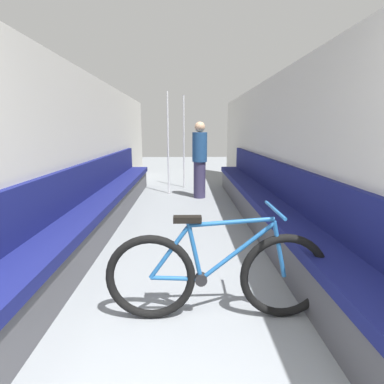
{
  "coord_description": "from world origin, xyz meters",
  "views": [
    {
      "loc": [
        0.03,
        -0.58,
        1.4
      ],
      "look_at": [
        0.09,
        2.07,
        0.84
      ],
      "focal_mm": 28.0,
      "sensor_mm": 36.0,
      "label": 1
    }
  ],
  "objects_px": {
    "grab_pole_near": "(168,145)",
    "grab_pole_far": "(184,144)",
    "bench_seat_row_left": "(103,205)",
    "bench_seat_row_right": "(263,204)",
    "passenger_standing": "(200,159)",
    "bicycle": "(217,275)"
  },
  "relations": [
    {
      "from": "grab_pole_near",
      "to": "grab_pole_far",
      "type": "xyz_separation_m",
      "value": [
        0.34,
        0.72,
        0.0
      ]
    },
    {
      "from": "bench_seat_row_left",
      "to": "bench_seat_row_right",
      "type": "distance_m",
      "value": 2.34
    },
    {
      "from": "bench_seat_row_right",
      "to": "grab_pole_far",
      "type": "distance_m",
      "value": 3.34
    },
    {
      "from": "passenger_standing",
      "to": "bench_seat_row_left",
      "type": "bearing_deg",
      "value": -54.34
    },
    {
      "from": "grab_pole_near",
      "to": "passenger_standing",
      "type": "distance_m",
      "value": 0.84
    },
    {
      "from": "bench_seat_row_left",
      "to": "passenger_standing",
      "type": "distance_m",
      "value": 2.44
    },
    {
      "from": "grab_pole_near",
      "to": "grab_pole_far",
      "type": "distance_m",
      "value": 0.79
    },
    {
      "from": "grab_pole_near",
      "to": "bench_seat_row_right",
      "type": "bearing_deg",
      "value": -56.76
    },
    {
      "from": "bench_seat_row_left",
      "to": "grab_pole_near",
      "type": "xyz_separation_m",
      "value": [
        0.82,
        2.31,
        0.74
      ]
    },
    {
      "from": "bench_seat_row_right",
      "to": "bicycle",
      "type": "height_order",
      "value": "bench_seat_row_right"
    },
    {
      "from": "bench_seat_row_left",
      "to": "grab_pole_far",
      "type": "distance_m",
      "value": 3.33
    },
    {
      "from": "bench_seat_row_left",
      "to": "bench_seat_row_right",
      "type": "height_order",
      "value": "same"
    },
    {
      "from": "bench_seat_row_right",
      "to": "grab_pole_far",
      "type": "bearing_deg",
      "value": 111.25
    },
    {
      "from": "bicycle",
      "to": "passenger_standing",
      "type": "height_order",
      "value": "passenger_standing"
    },
    {
      "from": "grab_pole_far",
      "to": "grab_pole_near",
      "type": "bearing_deg",
      "value": -115.2
    },
    {
      "from": "passenger_standing",
      "to": "bicycle",
      "type": "bearing_deg",
      "value": -16.72
    },
    {
      "from": "grab_pole_near",
      "to": "grab_pole_far",
      "type": "relative_size",
      "value": 1.0
    },
    {
      "from": "bicycle",
      "to": "grab_pole_far",
      "type": "relative_size",
      "value": 0.76
    },
    {
      "from": "bench_seat_row_left",
      "to": "bicycle",
      "type": "distance_m",
      "value": 2.63
    },
    {
      "from": "bicycle",
      "to": "grab_pole_near",
      "type": "height_order",
      "value": "grab_pole_near"
    },
    {
      "from": "bicycle",
      "to": "grab_pole_far",
      "type": "bearing_deg",
      "value": 102.18
    },
    {
      "from": "bench_seat_row_left",
      "to": "bicycle",
      "type": "bearing_deg",
      "value": -57.03
    }
  ]
}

